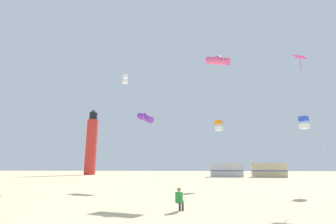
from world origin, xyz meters
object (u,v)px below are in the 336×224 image
at_px(kite_flyer_standing, 180,199).
at_px(lighthouse_distant, 92,143).
at_px(kite_diamond_magenta, 301,62).
at_px(kite_box_white, 125,79).
at_px(kite_box_orange, 219,125).
at_px(kite_tube_violet, 145,117).
at_px(rv_van_silver, 226,170).
at_px(rv_van_tan, 269,170).
at_px(kite_tube_rainbow, 218,61).
at_px(kite_box_blue, 304,123).

bearing_deg(kite_flyer_standing, lighthouse_distant, -47.37).
bearing_deg(kite_diamond_magenta, kite_flyer_standing, -145.57).
xyz_separation_m(kite_box_white, lighthouse_distant, (-17.18, 31.91, -5.21)).
xyz_separation_m(kite_flyer_standing, kite_box_orange, (3.72, 13.25, 5.87)).
relative_size(kite_tube_violet, kite_box_white, 0.59).
height_order(kite_diamond_magenta, kite_box_white, kite_box_white).
height_order(kite_flyer_standing, kite_box_orange, kite_box_orange).
height_order(lighthouse_distant, rv_van_silver, lighthouse_distant).
height_order(kite_box_white, rv_van_tan, kite_box_white).
xyz_separation_m(kite_box_orange, rv_van_tan, (12.44, 25.04, -5.10)).
distance_m(kite_box_orange, kite_tube_rainbow, 7.04).
relative_size(kite_tube_violet, lighthouse_distant, 0.48).
bearing_deg(kite_box_white, lighthouse_distant, 118.30).
xyz_separation_m(kite_tube_violet, rv_van_silver, (12.17, 26.55, -5.99)).
distance_m(kite_box_orange, lighthouse_distant, 44.63).
bearing_deg(rv_van_tan, kite_flyer_standing, -109.52).
relative_size(kite_box_blue, rv_van_silver, 1.03).
distance_m(lighthouse_distant, rv_van_silver, 34.35).
bearing_deg(kite_flyer_standing, rv_van_tan, -97.64).
relative_size(kite_flyer_standing, rv_van_tan, 0.18).
height_order(kite_box_white, lighthouse_distant, lighthouse_distant).
bearing_deg(kite_tube_violet, rv_van_silver, 65.37).
bearing_deg(kite_tube_violet, kite_tube_rainbow, -24.62).
height_order(kite_diamond_magenta, kite_box_orange, kite_diamond_magenta).
bearing_deg(kite_box_orange, kite_tube_rainbow, -94.14).
bearing_deg(kite_tube_violet, kite_box_orange, 4.86).
bearing_deg(kite_box_orange, kite_box_white, 167.48).
bearing_deg(kite_diamond_magenta, kite_box_orange, 134.20).
bearing_deg(kite_diamond_magenta, kite_tube_violet, 157.94).
bearing_deg(rv_van_tan, kite_box_blue, -96.98).
xyz_separation_m(kite_tube_rainbow, rv_van_silver, (4.54, 30.05, -10.76)).
xyz_separation_m(lighthouse_distant, rv_van_tan, (40.84, -9.36, -6.45)).
xyz_separation_m(kite_tube_violet, rv_van_tan, (20.37, 25.71, -5.99)).
bearing_deg(rv_van_tan, lighthouse_distant, 170.45).
xyz_separation_m(kite_box_orange, rv_van_silver, (4.24, 25.88, -5.10)).
bearing_deg(kite_box_white, kite_flyer_standing, -64.50).
distance_m(kite_box_orange, kite_box_white, 13.25).
height_order(kite_tube_rainbow, rv_van_silver, kite_tube_rainbow).
distance_m(kite_flyer_standing, lighthouse_distant, 54.15).
bearing_deg(kite_flyer_standing, kite_box_white, -49.26).
relative_size(kite_tube_rainbow, kite_box_white, 0.94).
bearing_deg(kite_box_white, kite_tube_rainbow, -31.39).
distance_m(rv_van_silver, rv_van_tan, 8.24).
distance_m(kite_flyer_standing, kite_box_orange, 14.97).
xyz_separation_m(kite_tube_violet, kite_box_blue, (15.17, -2.82, -1.31)).
bearing_deg(kite_tube_violet, kite_diamond_magenta, -22.06).
xyz_separation_m(lighthouse_distant, rv_van_silver, (32.65, -8.52, -6.45)).
distance_m(kite_tube_rainbow, rv_van_tan, 33.64).
xyz_separation_m(kite_diamond_magenta, rv_van_tan, (6.19, 31.46, -9.31)).
xyz_separation_m(kite_diamond_magenta, kite_box_white, (-17.48, 8.92, 2.36)).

